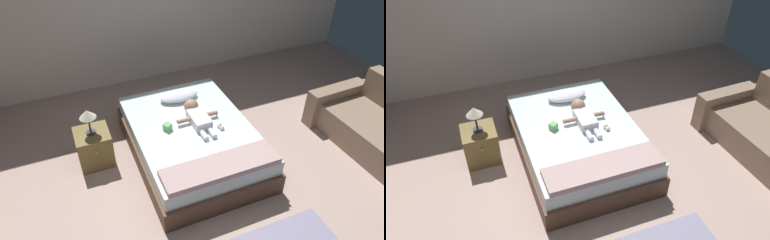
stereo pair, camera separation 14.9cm
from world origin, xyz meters
The scene contains 10 objects.
ground_plane centered at (0.00, 0.00, 0.00)m, with size 8.00×8.00×0.00m, color tan.
bed centered at (0.03, 0.79, 0.23)m, with size 1.46×2.03×0.47m.
pillow centered at (0.10, 1.42, 0.53)m, with size 0.54×0.28×0.11m.
baby centered at (0.14, 0.89, 0.54)m, with size 0.55×0.70×0.19m.
toothbrush centered at (0.42, 0.92, 0.48)m, with size 0.04×0.13×0.02m.
nightstand centered at (-1.14, 1.16, 0.23)m, with size 0.42×0.45×0.46m.
lamp centered at (-1.14, 1.16, 0.72)m, with size 0.20×0.20×0.34m.
blanket centered at (0.03, -0.01, 0.51)m, with size 1.31×0.36×0.07m.
toy_block centered at (-0.27, 0.85, 0.52)m, with size 0.12×0.12×0.09m.
baby_bottle centered at (0.34, 0.62, 0.51)m, with size 0.07×0.10×0.08m.
Camera 2 is at (-1.16, -2.46, 3.22)m, focal length 33.38 mm.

